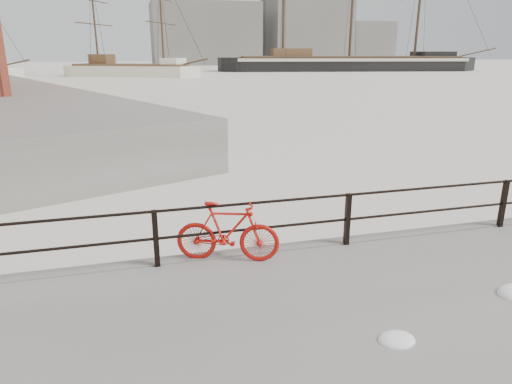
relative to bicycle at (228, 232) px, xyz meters
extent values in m
plane|color=white|center=(2.30, 0.25, -0.89)|extent=(400.00, 400.00, 0.00)
imported|color=#B7120C|center=(0.00, 0.00, 0.00)|extent=(1.76, 0.83, 1.07)
ellipsoid|color=white|center=(1.58, -2.83, -0.45)|extent=(0.48, 0.38, 0.17)
cube|color=gray|center=(22.30, 140.25, 8.11)|extent=(32.00, 18.00, 18.00)
cube|color=gray|center=(57.30, 145.25, 11.11)|extent=(26.00, 20.00, 24.00)
cube|color=gray|center=(80.30, 150.25, 6.11)|extent=(20.00, 16.00, 14.00)
camera|label=1|loc=(-1.43, -7.13, 2.95)|focal=32.00mm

